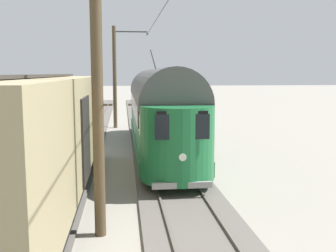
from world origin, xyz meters
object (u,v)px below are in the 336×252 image
Objects in this scene: coach_adjacent at (36,137)px; catenary_pole_mid_near at (100,81)px; catenary_pole_foreground at (116,76)px; vintage_streetcar at (159,109)px; switch_stand at (160,113)px.

coach_adjacent is 1.97× the size of catenary_pole_mid_near.
catenary_pole_mid_near is (0.00, 20.12, 0.00)m from catenary_pole_foreground.
catenary_pole_foreground is (2.38, -9.63, 1.64)m from vintage_streetcar.
vintage_streetcar is 2.19× the size of catenary_pole_foreground.
coach_adjacent is at bearing -49.91° from catenary_pole_mid_near.
catenary_pole_mid_near is at bearing 90.00° from catenary_pole_foreground.
catenary_pole_foreground reaches higher than vintage_streetcar.
catenary_pole_mid_near is at bearing 81.23° from switch_stand.
coach_adjacent is (4.45, 8.03, -0.09)m from vintage_streetcar.
catenary_pole_foreground and catenary_pole_mid_near have the same top height.
coach_adjacent is 3.66m from catenary_pole_mid_near.
coach_adjacent is 1.97× the size of catenary_pole_foreground.
vintage_streetcar is 10.05m from catenary_pole_foreground.
switch_stand is (-3.65, -3.56, -3.19)m from catenary_pole_foreground.
switch_stand is at bearing -98.77° from catenary_pole_mid_near.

